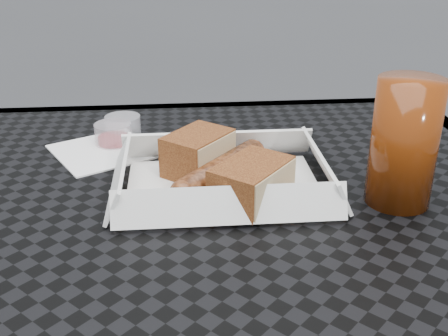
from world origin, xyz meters
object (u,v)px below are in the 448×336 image
(patio_table, at_px, (202,285))
(drink_glass, at_px, (404,143))
(bratwurst, at_px, (221,171))
(food_tray, at_px, (223,186))

(patio_table, height_order, drink_glass, drink_glass)
(patio_table, relative_size, drink_glass, 5.76)
(patio_table, xyz_separation_m, bratwurst, (0.03, 0.09, 0.10))
(patio_table, relative_size, bratwurst, 5.84)
(food_tray, height_order, drink_glass, drink_glass)
(patio_table, relative_size, food_tray, 3.64)
(bratwurst, relative_size, drink_glass, 0.99)
(patio_table, height_order, food_tray, food_tray)
(bratwurst, bearing_deg, food_tray, -62.36)
(food_tray, distance_m, bratwurst, 0.02)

